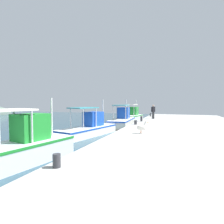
{
  "coord_description": "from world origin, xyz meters",
  "views": [
    {
      "loc": [
        -13.18,
        -3.87,
        2.8
      ],
      "look_at": [
        1.16,
        1.4,
        1.98
      ],
      "focal_mm": 27.8,
      "sensor_mm": 36.0,
      "label": 1
    }
  ],
  "objects_px": {
    "mooring_bollard_third": "(141,119)",
    "fishing_boat_fifth": "(132,116)",
    "fisherman_standing": "(153,111)",
    "fishing_boat_third": "(89,128)",
    "mooring_bollard_fourth": "(150,115)",
    "mooring_bollard_nearest": "(57,161)",
    "pelican": "(142,127)",
    "fishing_boat_second": "(20,147)",
    "fishing_boat_fourth": "(122,121)",
    "mooring_bollard_second": "(136,122)"
  },
  "relations": [
    {
      "from": "mooring_bollard_second",
      "to": "mooring_bollard_nearest",
      "type": "bearing_deg",
      "value": -180.0
    },
    {
      "from": "fishing_boat_third",
      "to": "mooring_bollard_nearest",
      "type": "xyz_separation_m",
      "value": [
        -8.91,
        -3.57,
        0.37
      ]
    },
    {
      "from": "fishing_boat_second",
      "to": "mooring_bollard_third",
      "type": "distance_m",
      "value": 12.96
    },
    {
      "from": "fishing_boat_fourth",
      "to": "pelican",
      "type": "relative_size",
      "value": 6.32
    },
    {
      "from": "pelican",
      "to": "mooring_bollard_fourth",
      "type": "height_order",
      "value": "pelican"
    },
    {
      "from": "fisherman_standing",
      "to": "fishing_boat_second",
      "type": "bearing_deg",
      "value": 165.59
    },
    {
      "from": "mooring_bollard_fourth",
      "to": "fishing_boat_fourth",
      "type": "bearing_deg",
      "value": 160.45
    },
    {
      "from": "mooring_bollard_third",
      "to": "mooring_bollard_nearest",
      "type": "bearing_deg",
      "value": 180.0
    },
    {
      "from": "fisherman_standing",
      "to": "mooring_bollard_third",
      "type": "height_order",
      "value": "fisherman_standing"
    },
    {
      "from": "fishing_boat_third",
      "to": "fishing_boat_fifth",
      "type": "height_order",
      "value": "fishing_boat_fifth"
    },
    {
      "from": "fishing_boat_fifth",
      "to": "mooring_bollard_nearest",
      "type": "xyz_separation_m",
      "value": [
        -22.06,
        -2.91,
        0.31
      ]
    },
    {
      "from": "mooring_bollard_nearest",
      "to": "pelican",
      "type": "bearing_deg",
      "value": -11.14
    },
    {
      "from": "mooring_bollard_third",
      "to": "mooring_bollard_fourth",
      "type": "distance_m",
      "value": 7.11
    },
    {
      "from": "fishing_boat_second",
      "to": "mooring_bollard_nearest",
      "type": "xyz_separation_m",
      "value": [
        -1.57,
        -3.24,
        0.25
      ]
    },
    {
      "from": "mooring_bollard_third",
      "to": "fishing_boat_fifth",
      "type": "bearing_deg",
      "value": 20.11
    },
    {
      "from": "mooring_bollard_third",
      "to": "fishing_boat_third",
      "type": "bearing_deg",
      "value": 145.59
    },
    {
      "from": "mooring_bollard_third",
      "to": "mooring_bollard_fourth",
      "type": "bearing_deg",
      "value": 0.0
    },
    {
      "from": "fishing_boat_fifth",
      "to": "mooring_bollard_third",
      "type": "bearing_deg",
      "value": -159.89
    },
    {
      "from": "fisherman_standing",
      "to": "mooring_bollard_third",
      "type": "relative_size",
      "value": 3.17
    },
    {
      "from": "fishing_boat_third",
      "to": "fishing_boat_fourth",
      "type": "height_order",
      "value": "fishing_boat_fourth"
    },
    {
      "from": "fishing_boat_fifth",
      "to": "mooring_bollard_fourth",
      "type": "height_order",
      "value": "fishing_boat_fifth"
    },
    {
      "from": "fishing_boat_fifth",
      "to": "mooring_bollard_third",
      "type": "distance_m",
      "value": 8.46
    },
    {
      "from": "fishing_boat_fifth",
      "to": "mooring_bollard_third",
      "type": "height_order",
      "value": "fishing_boat_fifth"
    },
    {
      "from": "mooring_bollard_fourth",
      "to": "fishing_boat_third",
      "type": "bearing_deg",
      "value": 163.84
    },
    {
      "from": "mooring_bollard_third",
      "to": "pelican",
      "type": "bearing_deg",
      "value": -169.34
    },
    {
      "from": "fishing_boat_third",
      "to": "fisherman_standing",
      "type": "height_order",
      "value": "fishing_boat_third"
    },
    {
      "from": "mooring_bollard_second",
      "to": "mooring_bollard_fourth",
      "type": "distance_m",
      "value": 9.97
    },
    {
      "from": "fishing_boat_second",
      "to": "mooring_bollard_nearest",
      "type": "height_order",
      "value": "fishing_boat_second"
    },
    {
      "from": "mooring_bollard_second",
      "to": "mooring_bollard_third",
      "type": "height_order",
      "value": "mooring_bollard_third"
    },
    {
      "from": "fishing_boat_second",
      "to": "mooring_bollard_nearest",
      "type": "distance_m",
      "value": 3.61
    },
    {
      "from": "fishing_boat_third",
      "to": "mooring_bollard_third",
      "type": "distance_m",
      "value": 6.33
    },
    {
      "from": "fishing_boat_second",
      "to": "pelican",
      "type": "bearing_deg",
      "value": -40.8
    },
    {
      "from": "fishing_boat_fourth",
      "to": "mooring_bollard_nearest",
      "type": "height_order",
      "value": "fishing_boat_fourth"
    },
    {
      "from": "fishing_boat_third",
      "to": "mooring_bollard_nearest",
      "type": "relative_size",
      "value": 14.9
    },
    {
      "from": "fishing_boat_second",
      "to": "fisherman_standing",
      "type": "relative_size",
      "value": 3.09
    },
    {
      "from": "pelican",
      "to": "mooring_bollard_nearest",
      "type": "distance_m",
      "value": 7.03
    },
    {
      "from": "mooring_bollard_nearest",
      "to": "mooring_bollard_third",
      "type": "relative_size",
      "value": 0.77
    },
    {
      "from": "fisherman_standing",
      "to": "mooring_bollard_third",
      "type": "distance_m",
      "value": 3.49
    },
    {
      "from": "mooring_bollard_fourth",
      "to": "mooring_bollard_nearest",
      "type": "bearing_deg",
      "value": 180.0
    },
    {
      "from": "mooring_bollard_third",
      "to": "mooring_bollard_fourth",
      "type": "xyz_separation_m",
      "value": [
        7.11,
        0.0,
        -0.03
      ]
    },
    {
      "from": "pelican",
      "to": "fisherman_standing",
      "type": "distance_m",
      "value": 10.57
    },
    {
      "from": "fishing_boat_third",
      "to": "fishing_boat_fourth",
      "type": "distance_m",
      "value": 5.96
    },
    {
      "from": "fishing_boat_fifth",
      "to": "mooring_bollard_fourth",
      "type": "distance_m",
      "value": 3.04
    },
    {
      "from": "mooring_bollard_fourth",
      "to": "pelican",
      "type": "bearing_deg",
      "value": -174.58
    },
    {
      "from": "fisherman_standing",
      "to": "mooring_bollard_third",
      "type": "xyz_separation_m",
      "value": [
        -3.32,
        0.84,
        -0.69
      ]
    },
    {
      "from": "pelican",
      "to": "mooring_bollard_third",
      "type": "distance_m",
      "value": 7.35
    },
    {
      "from": "fishing_boat_third",
      "to": "mooring_bollard_third",
      "type": "height_order",
      "value": "fishing_boat_third"
    },
    {
      "from": "fishing_boat_third",
      "to": "fisherman_standing",
      "type": "xyz_separation_m",
      "value": [
        8.53,
        -4.41,
        1.12
      ]
    },
    {
      "from": "fishing_boat_fourth",
      "to": "mooring_bollard_third",
      "type": "height_order",
      "value": "fishing_boat_fourth"
    },
    {
      "from": "pelican",
      "to": "mooring_bollard_third",
      "type": "bearing_deg",
      "value": 10.66
    }
  ]
}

